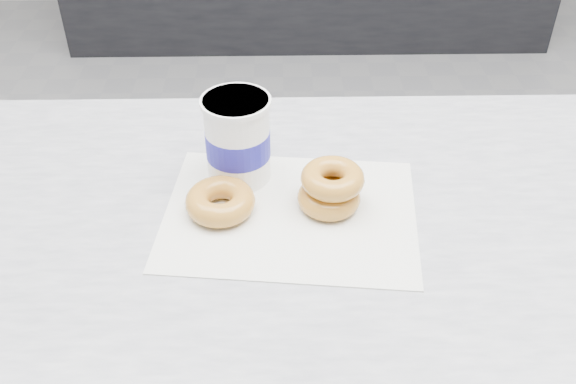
# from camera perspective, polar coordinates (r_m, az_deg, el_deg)

# --- Properties ---
(ground) EXTENTS (5.00, 5.00, 0.00)m
(ground) POSITION_cam_1_polar(r_m,az_deg,el_deg) (1.90, 4.48, -12.17)
(ground) COLOR gray
(ground) RESTS_ON ground
(wax_paper) EXTENTS (0.37, 0.29, 0.00)m
(wax_paper) POSITION_cam_1_polar(r_m,az_deg,el_deg) (0.87, 0.19, -1.91)
(wax_paper) COLOR silver
(wax_paper) RESTS_ON counter
(donut_single) EXTENTS (0.12, 0.12, 0.03)m
(donut_single) POSITION_cam_1_polar(r_m,az_deg,el_deg) (0.87, -6.04, -0.83)
(donut_single) COLOR gold
(donut_single) RESTS_ON wax_paper
(donut_stack) EXTENTS (0.12, 0.12, 0.06)m
(donut_stack) POSITION_cam_1_polar(r_m,az_deg,el_deg) (0.87, 3.81, 0.35)
(donut_stack) COLOR gold
(donut_stack) RESTS_ON wax_paper
(coffee_cup) EXTENTS (0.10, 0.10, 0.13)m
(coffee_cup) POSITION_cam_1_polar(r_m,az_deg,el_deg) (0.90, -4.49, 4.73)
(coffee_cup) COLOR white
(coffee_cup) RESTS_ON counter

